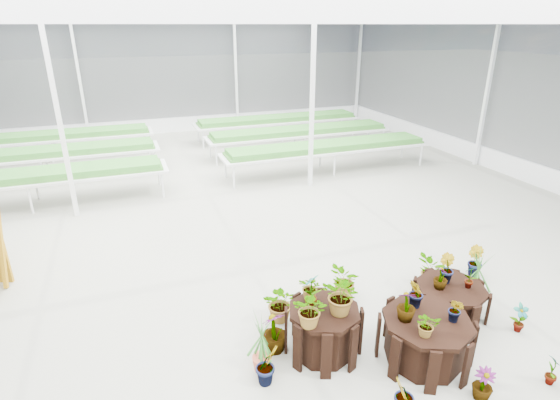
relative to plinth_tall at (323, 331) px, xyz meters
name	(u,v)px	position (x,y,z in m)	size (l,w,h in m)	color
ground_plane	(246,277)	(-0.47, 2.18, -0.34)	(24.00, 24.00, 0.00)	gray
greenhouse_shell	(242,156)	(-0.47, 2.18, 1.91)	(18.00, 24.00, 4.50)	white
steel_frame	(242,156)	(-0.47, 2.18, 1.91)	(18.00, 24.00, 4.50)	silver
nursery_benches	(184,152)	(-0.47, 9.38, 0.08)	(16.00, 7.00, 0.84)	silver
plinth_tall	(323,331)	(0.00, 0.00, 0.00)	(1.01, 1.01, 0.69)	black
plinth_mid	(425,340)	(1.20, -0.60, -0.02)	(1.22, 1.22, 0.64)	black
plinth_low	(449,300)	(2.20, 0.10, -0.10)	(1.09, 1.09, 0.49)	black
nursery_plants	(371,300)	(0.85, 0.20, 0.16)	(4.63, 3.05, 1.24)	#32732A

